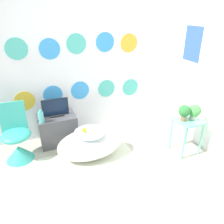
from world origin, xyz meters
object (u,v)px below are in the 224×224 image
object	(u,v)px
bathtub	(90,144)
vase	(41,117)
potted_plant_right	(194,111)
chair	(18,143)
tv	(55,108)
potted_plant_left	(184,112)

from	to	relation	value
bathtub	vase	world-z (taller)	vase
bathtub	potted_plant_right	bearing A→B (deg)	-15.95
vase	chair	bearing A→B (deg)	-166.57
tv	potted_plant_right	world-z (taller)	potted_plant_right
tv	potted_plant_right	bearing A→B (deg)	-28.82
tv	potted_plant_left	world-z (taller)	potted_plant_left
chair	tv	size ratio (longest dim) A/B	2.07
chair	vase	bearing A→B (deg)	13.43
tv	potted_plant_left	distance (m)	1.96
tv	vase	xyz separation A→B (m)	(-0.24, -0.15, -0.04)
chair	tv	bearing A→B (deg)	21.28
bathtub	chair	world-z (taller)	chair
bathtub	potted_plant_left	distance (m)	1.45
bathtub	vase	size ratio (longest dim) A/B	4.79
chair	potted_plant_right	xyz separation A→B (m)	(2.47, -0.78, 0.41)
potted_plant_left	tv	bearing A→B (deg)	149.43
bathtub	chair	xyz separation A→B (m)	(-0.99, 0.36, 0.05)
vase	potted_plant_right	world-z (taller)	potted_plant_right
vase	potted_plant_right	xyz separation A→B (m)	(2.09, -0.87, 0.10)
potted_plant_left	potted_plant_right	distance (m)	0.17
potted_plant_right	tv	bearing A→B (deg)	151.18
chair	potted_plant_right	size ratio (longest dim) A/B	3.61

